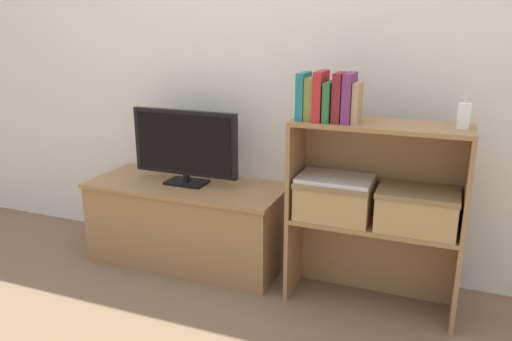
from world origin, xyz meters
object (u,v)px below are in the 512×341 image
Objects in this scene: book_plum at (349,98)px; book_forest at (330,101)px; book_crimson at (321,96)px; baby_monitor at (464,116)px; book_tan at (357,103)px; laptop at (335,179)px; book_olive at (312,99)px; tv at (185,145)px; storage_basket_right at (417,207)px; tv_stand at (188,222)px; book_teal at (303,96)px; storage_basket_left at (335,197)px; book_maroon at (339,97)px.

book_forest is at bearing 180.00° from book_plum.
baby_monitor is (0.60, 0.04, -0.06)m from book_crimson.
laptop is (-0.08, 0.02, -0.36)m from book_tan.
book_olive reaches higher than baby_monitor.
book_olive reaches higher than book_tan.
book_crimson is at bearing -8.76° from tv.
storage_basket_right is at bearing -4.53° from tv.
laptop is at bearing 165.45° from book_tan.
tv is 2.82× the size of book_plum.
book_plum reaches higher than storage_basket_right.
laptop is (0.85, -0.10, 0.39)m from tv_stand.
tv is 0.86m from laptop.
book_plum is 1.22× the size of book_tan.
tv is 0.77m from book_teal.
book_teal is 1.55× the size of baby_monitor.
book_crimson is 0.17m from book_tan.
book_crimson is at bearing -0.00° from book_teal.
book_crimson is 0.63× the size of storage_basket_left.
book_plum is at bearing 0.00° from book_teal.
book_olive is 0.88× the size of book_plum.
laptop is at bearing 10.29° from book_olive.
book_maroon reaches higher than tv_stand.
book_tan is (0.16, 0.00, -0.02)m from book_crimson.
tv_stand is 5.08× the size of book_maroon.
book_plum is (0.09, 0.00, 0.02)m from book_forest.
book_forest is 0.09m from book_plum.
book_teal reaches higher than book_tan.
baby_monitor is at bearing 3.30° from book_olive.
book_teal is at bearing 180.00° from book_crimson.
book_crimson is 0.64× the size of laptop.
tv_stand is 3.21× the size of laptop.
baby_monitor is 0.39× the size of storage_basket_left.
tv is 1.74× the size of storage_basket_left.
book_crimson is 1.61× the size of baby_monitor.
book_maroon is 0.52m from baby_monitor.
baby_monitor is 0.44m from storage_basket_right.
book_olive is at bearing -176.70° from baby_monitor.
tv is 3.47× the size of book_forest.
laptop reaches higher than tv_stand.
book_maroon reaches higher than storage_basket_right.
book_forest is at bearing -8.42° from tv_stand.
book_teal is 0.16m from book_maroon.
storage_basket_left is (0.04, 0.02, -0.45)m from book_forest.
tv_stand is 1.19m from book_plum.
laptop is at bearing -6.60° from tv_stand.
storage_basket_right is at bearing 2.77° from book_crimson.
book_crimson reaches higher than baby_monitor.
book_olive is 0.39m from laptop.
book_crimson reaches higher than book_olive.
storage_basket_right is at bearing 3.39° from book_maroon.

